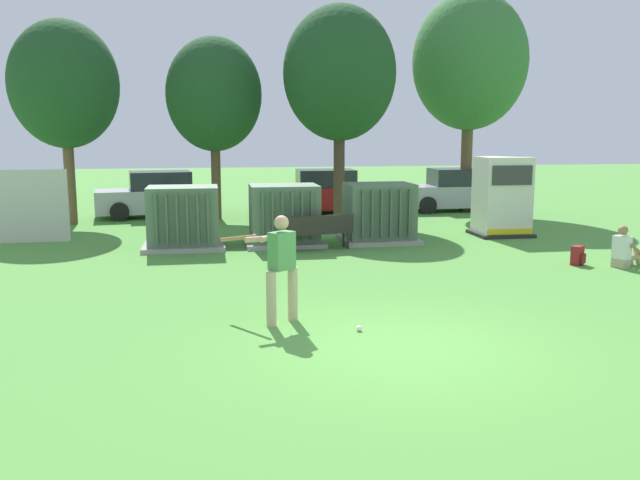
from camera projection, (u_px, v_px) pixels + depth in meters
name	position (u px, v px, depth m)	size (l,w,h in m)	color
ground_plane	(405.00, 347.00, 9.50)	(96.00, 96.00, 0.00)	#51933D
transformer_west	(183.00, 218.00, 17.42)	(2.10, 1.70, 1.62)	#9E9B93
transformer_mid_west	(284.00, 216.00, 17.94)	(2.10, 1.70, 1.62)	#9E9B93
transformer_mid_east	(379.00, 214.00, 18.42)	(2.10, 1.70, 1.62)	#9E9B93
generator_enclosure	(502.00, 197.00, 19.51)	(1.60, 1.40, 2.30)	#262626
park_bench	(320.00, 230.00, 17.15)	(1.84, 0.76, 0.92)	#2D2823
batter	(279.00, 263.00, 10.57)	(1.21, 1.41, 1.74)	tan
sports_ball	(359.00, 328.00, 10.26)	(0.09, 0.09, 0.09)	white
seated_spectator	(624.00, 251.00, 15.03)	(0.79, 0.65, 0.96)	tan
backpack	(578.00, 256.00, 15.32)	(0.37, 0.37, 0.44)	maroon
tree_left	(64.00, 85.00, 21.35)	(3.43, 3.43, 6.55)	brown
tree_center_left	(214.00, 95.00, 22.70)	(3.24, 3.24, 6.20)	brown
tree_center_right	(340.00, 74.00, 22.09)	(3.74, 3.74, 7.15)	#4C3828
tree_right	(470.00, 62.00, 24.73)	(4.24, 4.24, 8.10)	brown
parked_car_leftmost	(157.00, 196.00, 23.88)	(4.39, 2.35, 1.62)	#B2B2B7
parked_car_left_of_center	(323.00, 193.00, 25.00)	(4.23, 1.97, 1.62)	maroon
parked_car_right_of_center	(455.00, 191.00, 25.68)	(4.25, 2.02, 1.62)	#B2B2B7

